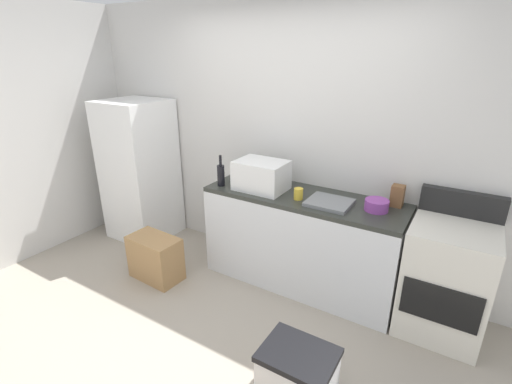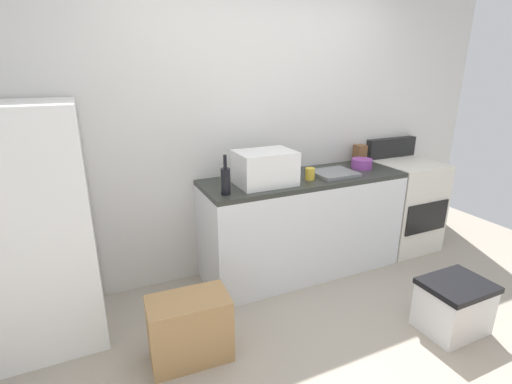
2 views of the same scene
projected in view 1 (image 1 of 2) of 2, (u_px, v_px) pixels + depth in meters
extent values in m
plane|color=#9E9384|center=(196.00, 348.00, 2.79)|extent=(6.00, 6.00, 0.00)
cube|color=silver|center=(292.00, 140.00, 3.55)|extent=(5.00, 0.10, 2.60)
cube|color=silver|center=(301.00, 242.00, 3.44)|extent=(1.80, 0.60, 0.86)
cube|color=#2D302B|center=(304.00, 198.00, 3.27)|extent=(1.80, 0.60, 0.04)
cube|color=white|center=(140.00, 171.00, 4.26)|extent=(0.68, 0.66, 1.60)
cube|color=silver|center=(445.00, 280.00, 2.84)|extent=(0.60, 0.60, 0.90)
cube|color=black|center=(440.00, 305.00, 2.61)|extent=(0.52, 0.02, 0.30)
cube|color=black|center=(462.00, 203.00, 2.85)|extent=(0.60, 0.08, 0.20)
cube|color=white|center=(261.00, 175.00, 3.37)|extent=(0.46, 0.34, 0.27)
cube|color=slate|center=(329.00, 203.00, 3.08)|extent=(0.36, 0.32, 0.03)
cylinder|color=black|center=(221.00, 176.00, 3.48)|extent=(0.07, 0.07, 0.20)
cylinder|color=black|center=(220.00, 160.00, 3.42)|extent=(0.03, 0.03, 0.10)
cylinder|color=gold|center=(298.00, 194.00, 3.17)|extent=(0.08, 0.08, 0.10)
cube|color=brown|center=(397.00, 196.00, 3.02)|extent=(0.10, 0.10, 0.18)
cylinder|color=purple|center=(377.00, 205.00, 2.95)|extent=(0.19, 0.19, 0.09)
cube|color=#A37A4C|center=(156.00, 258.00, 3.58)|extent=(0.52, 0.32, 0.44)
cube|color=silver|center=(297.00, 378.00, 2.33)|extent=(0.44, 0.34, 0.34)
cube|color=black|center=(299.00, 355.00, 2.26)|extent=(0.46, 0.36, 0.04)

